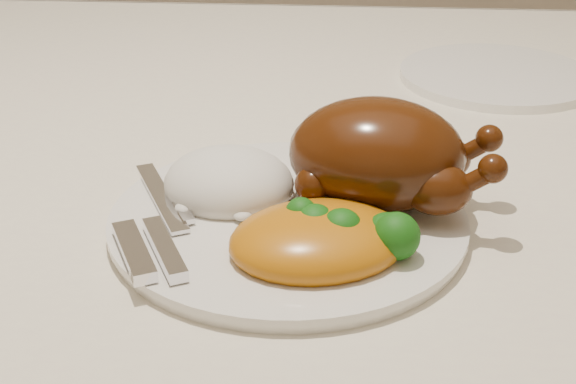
# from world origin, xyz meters

# --- Properties ---
(dining_table) EXTENTS (1.60, 0.90, 0.76)m
(dining_table) POSITION_xyz_m (0.00, 0.00, 0.67)
(dining_table) COLOR brown
(dining_table) RESTS_ON floor
(tablecloth) EXTENTS (1.73, 1.03, 0.18)m
(tablecloth) POSITION_xyz_m (0.00, 0.00, 0.74)
(tablecloth) COLOR beige
(tablecloth) RESTS_ON dining_table
(dinner_plate) EXTENTS (0.36, 0.36, 0.01)m
(dinner_plate) POSITION_xyz_m (0.10, -0.20, 0.77)
(dinner_plate) COLOR white
(dinner_plate) RESTS_ON tablecloth
(side_plate) EXTENTS (0.28, 0.28, 0.01)m
(side_plate) POSITION_xyz_m (0.32, 0.17, 0.77)
(side_plate) COLOR white
(side_plate) RESTS_ON tablecloth
(roast_chicken) EXTENTS (0.17, 0.12, 0.09)m
(roast_chicken) POSITION_xyz_m (0.17, -0.17, 0.82)
(roast_chicken) COLOR #481E07
(roast_chicken) RESTS_ON dinner_plate
(rice_mound) EXTENTS (0.12, 0.11, 0.06)m
(rice_mound) POSITION_xyz_m (0.05, -0.17, 0.79)
(rice_mound) COLOR white
(rice_mound) RESTS_ON dinner_plate
(mac_and_cheese) EXTENTS (0.15, 0.14, 0.05)m
(mac_and_cheese) POSITION_xyz_m (0.13, -0.25, 0.79)
(mac_and_cheese) COLOR orange
(mac_and_cheese) RESTS_ON dinner_plate
(cutlery) EXTENTS (0.08, 0.19, 0.01)m
(cutlery) POSITION_xyz_m (0.00, -0.24, 0.79)
(cutlery) COLOR silver
(cutlery) RESTS_ON dinner_plate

